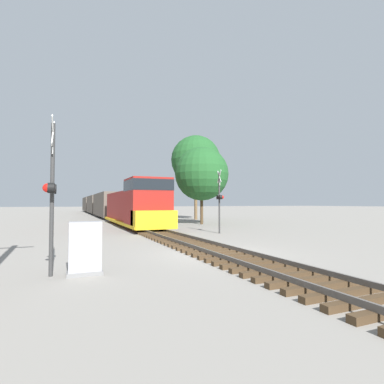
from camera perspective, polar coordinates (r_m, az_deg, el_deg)
ground_plane at (r=13.02m, az=4.84°, el=-11.71°), size 400.00×400.00×0.00m
rail_track_bed at (r=13.00m, az=4.84°, el=-11.12°), size 2.60×160.00×0.31m
freight_train at (r=54.36m, az=-16.76°, el=-2.36°), size 3.13×67.81×4.12m
crossing_signal_near at (r=9.86m, az=-25.23°, el=0.40°), size 0.35×1.00×4.73m
crossing_signal_far at (r=21.71m, az=5.30°, el=-1.18°), size 0.49×1.01×4.56m
relay_cabinet at (r=9.73m, az=-19.70°, el=-10.11°), size 1.03×0.54×1.61m
tree_far_right at (r=31.16m, az=1.84°, el=3.47°), size 5.58×5.58×8.02m
tree_mid_background at (r=40.45m, az=0.72°, el=6.07°), size 6.61×6.61×11.29m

